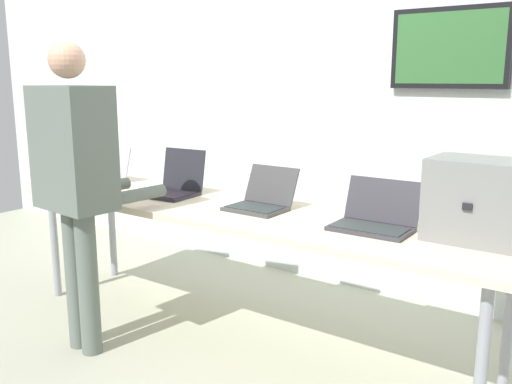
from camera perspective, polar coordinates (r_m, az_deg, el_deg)
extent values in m
cube|color=#A3A58F|center=(3.37, -1.73, -14.87)|extent=(8.00, 8.00, 0.04)
cube|color=silver|center=(3.98, 8.14, 7.59)|extent=(8.00, 0.06, 2.42)
cube|color=black|center=(3.62, 19.41, 13.88)|extent=(0.71, 0.05, 0.48)
cube|color=#316231|center=(3.61, 19.34, 13.89)|extent=(0.65, 0.02, 0.42)
cube|color=beige|center=(3.10, -1.82, -2.06)|extent=(2.99, 0.70, 0.04)
cylinder|color=#8E929C|center=(4.03, -20.12, -5.18)|extent=(0.05, 0.05, 0.73)
cylinder|color=#8E929C|center=(2.45, 22.30, -16.40)|extent=(0.05, 0.05, 0.73)
cylinder|color=#8E929C|center=(4.32, -14.66, -3.74)|extent=(0.05, 0.05, 0.73)
cylinder|color=#8E929C|center=(2.90, 24.68, -12.15)|extent=(0.05, 0.05, 0.73)
cube|color=gray|center=(2.64, 21.92, -0.77)|extent=(0.41, 0.31, 0.37)
cube|color=black|center=(2.49, 21.02, -1.44)|extent=(0.04, 0.01, 0.03)
cube|color=#B0AEB8|center=(3.97, -16.44, 0.97)|extent=(0.39, 0.26, 0.02)
cube|color=#312834|center=(3.96, -16.58, 1.11)|extent=(0.36, 0.21, 0.00)
cube|color=#B0AEB8|center=(4.06, -14.99, 3.00)|extent=(0.38, 0.10, 0.23)
cube|color=#305636|center=(4.06, -14.96, 2.99)|extent=(0.35, 0.09, 0.20)
cube|color=#26262C|center=(3.45, -9.04, -0.26)|extent=(0.33, 0.29, 0.02)
cube|color=#342A36|center=(3.44, -9.19, -0.11)|extent=(0.30, 0.24, 0.00)
cube|color=#26262C|center=(3.54, -7.48, 2.36)|extent=(0.32, 0.08, 0.26)
cube|color=silver|center=(3.55, -7.45, 2.36)|extent=(0.29, 0.07, 0.23)
cube|color=#3D3C3D|center=(3.03, -0.07, -1.78)|extent=(0.32, 0.23, 0.02)
cube|color=#2B3231|center=(3.02, -0.20, -1.60)|extent=(0.29, 0.18, 0.00)
cube|color=#3D3C3D|center=(3.13, 1.61, 0.74)|extent=(0.32, 0.10, 0.21)
cube|color=#37417A|center=(3.14, 1.64, 0.73)|extent=(0.29, 0.08, 0.18)
cube|color=#353339|center=(2.69, 11.72, -3.79)|extent=(0.38, 0.23, 0.02)
cube|color=#2D3533|center=(2.68, 11.64, -3.59)|extent=(0.35, 0.18, 0.00)
cube|color=#353339|center=(2.79, 12.98, -0.86)|extent=(0.38, 0.09, 0.21)
cube|color=black|center=(2.80, 13.00, -0.87)|extent=(0.35, 0.07, 0.18)
cylinder|color=#5D675F|center=(3.24, -18.17, -8.41)|extent=(0.12, 0.12, 0.81)
cylinder|color=#5D675F|center=(3.14, -16.98, -8.98)|extent=(0.12, 0.12, 0.81)
cube|color=#5D675F|center=(3.02, -18.43, 4.32)|extent=(0.46, 0.30, 0.64)
sphere|color=tan|center=(3.00, -18.98, 12.79)|extent=(0.19, 0.19, 0.19)
cylinder|color=#5D675F|center=(3.35, -15.37, 0.51)|extent=(0.10, 0.32, 0.07)
cylinder|color=#5D675F|center=(3.09, -11.92, -0.26)|extent=(0.10, 0.32, 0.07)
cylinder|color=white|center=(3.54, -16.19, 0.26)|extent=(0.07, 0.07, 0.08)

